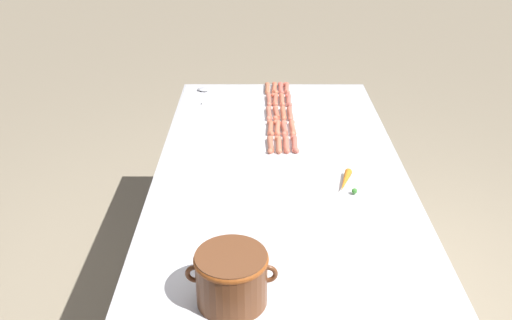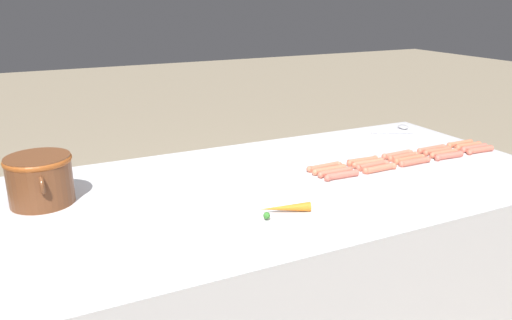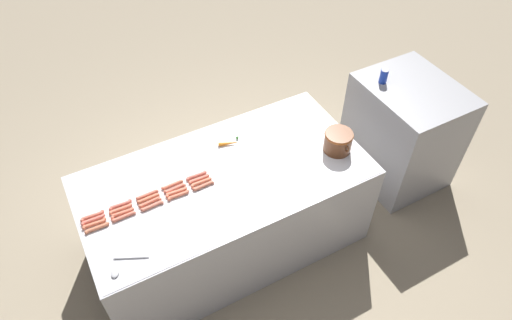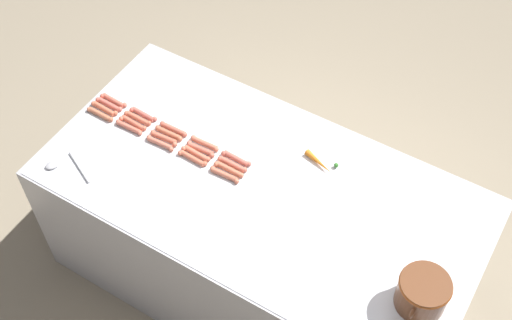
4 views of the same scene
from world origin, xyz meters
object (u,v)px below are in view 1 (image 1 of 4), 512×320
object	(u,v)px
hot_dog_7	(283,113)
hot_dog_19	(270,144)
hot_dog_1	(289,100)
carrot	(346,182)
hot_dog_14	(278,145)
serving_spoon	(206,92)
hot_dog_3	(293,128)
hot_dog_4	(295,144)
hot_dog_18	(270,128)
hot_dog_0	(287,88)
hot_dog_13	(277,128)
hot_dog_15	(267,88)
hot_dog_9	(286,144)
hot_dog_2	(290,113)
hot_dog_8	(284,128)
hot_dog_16	(269,100)
hot_dog_17	(269,113)
bean_pot	(232,276)
hot_dog_5	(281,88)
hot_dog_6	(282,100)
hot_dog_10	(275,88)
hot_dog_11	(275,100)
hot_dog_12	(276,113)

from	to	relation	value
hot_dog_7	hot_dog_19	world-z (taller)	same
hot_dog_1	carrot	size ratio (longest dim) A/B	0.93
hot_dog_14	serving_spoon	world-z (taller)	hot_dog_14
hot_dog_3	hot_dog_4	world-z (taller)	same
serving_spoon	hot_dog_18	bearing A→B (deg)	124.82
hot_dog_0	hot_dog_13	xyz separation A→B (m)	(0.07, 0.57, 0.00)
hot_dog_1	hot_dog_15	distance (m)	0.22
carrot	hot_dog_18	bearing A→B (deg)	-61.46
hot_dog_19	hot_dog_9	bearing A→B (deg)	-178.33
hot_dog_2	hot_dog_14	world-z (taller)	same
hot_dog_15	hot_dog_18	distance (m)	0.57
hot_dog_8	carrot	distance (m)	0.59
hot_dog_2	hot_dog_16	bearing A→B (deg)	-61.72
hot_dog_13	hot_dog_15	size ratio (longest dim) A/B	1.00
hot_dog_17	bean_pot	size ratio (longest dim) A/B	0.60
hot_dog_5	hot_dog_0	bearing A→B (deg)	174.72
hot_dog_1	hot_dog_7	distance (m)	0.19
hot_dog_5	hot_dog_14	size ratio (longest dim) A/B	1.00
hot_dog_7	hot_dog_8	size ratio (longest dim) A/B	1.00
hot_dog_3	hot_dog_6	bearing A→B (deg)	-84.43
hot_dog_14	carrot	distance (m)	0.44
hot_dog_0	hot_dog_1	world-z (taller)	same
hot_dog_0	hot_dog_10	bearing A→B (deg)	-3.85
hot_dog_6	hot_dog_14	size ratio (longest dim) A/B	1.00
hot_dog_10	serving_spoon	xyz separation A→B (m)	(0.40, 0.06, -0.00)
hot_dog_10	hot_dog_18	xyz separation A→B (m)	(0.04, 0.58, 0.00)
hot_dog_2	hot_dog_15	distance (m)	0.40
serving_spoon	hot_dog_3	bearing A→B (deg)	132.28
hot_dog_14	hot_dog_15	world-z (taller)	same
hot_dog_4	hot_dog_9	distance (m)	0.04
hot_dog_0	hot_dog_5	world-z (taller)	same
hot_dog_0	bean_pot	xyz separation A→B (m)	(0.25, 1.82, 0.08)
hot_dog_8	hot_dog_11	distance (m)	0.39
hot_dog_10	hot_dog_13	world-z (taller)	same
hot_dog_11	hot_dog_17	distance (m)	0.20
hot_dog_11	carrot	size ratio (longest dim) A/B	0.93
hot_dog_8	hot_dog_17	xyz separation A→B (m)	(0.07, -0.19, 0.00)
hot_dog_2	hot_dog_11	xyz separation A→B (m)	(0.08, -0.20, 0.00)
hot_dog_6	bean_pot	xyz separation A→B (m)	(0.21, 1.63, 0.08)
hot_dog_11	hot_dog_14	distance (m)	0.58
hot_dog_6	hot_dog_8	bearing A→B (deg)	89.49
hot_dog_11	bean_pot	bearing A→B (deg)	83.94
hot_dog_2	hot_dog_16	size ratio (longest dim) A/B	1.00
hot_dog_6	hot_dog_17	distance (m)	0.21
hot_dog_16	hot_dog_19	xyz separation A→B (m)	(0.00, 0.58, 0.00)
hot_dog_10	hot_dog_15	distance (m)	0.04
hot_dog_5	hot_dog_12	bearing A→B (deg)	84.07
hot_dog_5	carrot	distance (m)	1.14
hot_dog_0	hot_dog_12	size ratio (longest dim) A/B	1.00
hot_dog_14	hot_dog_16	world-z (taller)	same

